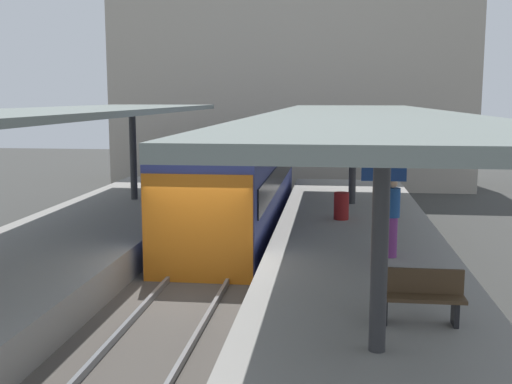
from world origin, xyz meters
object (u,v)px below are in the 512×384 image
Objects in this scene: commuter_train at (239,182)px; platform_bench at (419,294)px; litter_bin at (341,206)px; platform_sign at (383,194)px; passenger_near_bench at (392,216)px.

commuter_train reaches higher than platform_bench.
litter_bin is (3.41, -2.48, -0.33)m from commuter_train.
platform_sign is 1.47m from passenger_near_bench.
platform_sign is at bearing -82.30° from litter_bin.
platform_bench is at bearing -82.44° from litter_bin.
commuter_train is at bearing 117.30° from platform_sign.
litter_bin is at bearing -36.09° from commuter_train.
commuter_train is 7.51× the size of passenger_near_bench.
commuter_train is 16.81× the size of litter_bin.
platform_sign reaches higher than platform_bench.
passenger_near_bench reaches higher than litter_bin.
platform_sign is 5.76m from litter_bin.
passenger_near_bench is (0.30, 1.27, -0.69)m from platform_sign.
platform_sign is at bearing 97.31° from platform_bench.
passenger_near_bench is at bearing -56.72° from commuter_train.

